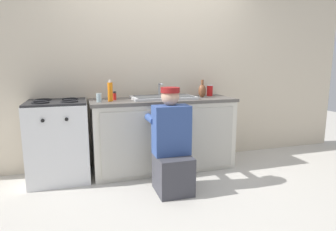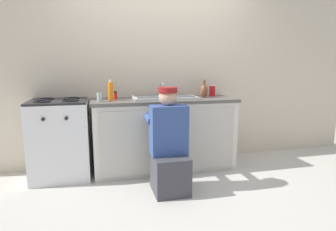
{
  "view_description": "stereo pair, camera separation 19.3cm",
  "coord_description": "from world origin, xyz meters",
  "px_view_note": "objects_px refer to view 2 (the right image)",
  "views": [
    {
      "loc": [
        -0.99,
        -3.09,
        1.33
      ],
      "look_at": [
        0.0,
        0.1,
        0.73
      ],
      "focal_mm": 30.0,
      "sensor_mm": 36.0,
      "label": 1
    },
    {
      "loc": [
        -0.81,
        -3.14,
        1.33
      ],
      "look_at": [
        0.0,
        0.1,
        0.73
      ],
      "focal_mm": 30.0,
      "sensor_mm": 36.0,
      "label": 2
    }
  ],
  "objects_px": {
    "stove_range": "(60,139)",
    "water_glass": "(99,97)",
    "soda_cup_red": "(212,91)",
    "vase_decorative": "(204,91)",
    "sink_double_basin": "(164,97)",
    "plumber_person": "(169,149)",
    "soap_bottle_orange": "(111,91)",
    "spice_bottle_red": "(116,96)"
  },
  "relations": [
    {
      "from": "vase_decorative",
      "to": "plumber_person",
      "type": "bearing_deg",
      "value": -133.32
    },
    {
      "from": "plumber_person",
      "to": "spice_bottle_red",
      "type": "distance_m",
      "value": 1.01
    },
    {
      "from": "vase_decorative",
      "to": "soda_cup_red",
      "type": "bearing_deg",
      "value": 37.86
    },
    {
      "from": "plumber_person",
      "to": "soda_cup_red",
      "type": "distance_m",
      "value": 1.27
    },
    {
      "from": "sink_double_basin",
      "to": "soap_bottle_orange",
      "type": "xyz_separation_m",
      "value": [
        -0.67,
        -0.07,
        0.09
      ]
    },
    {
      "from": "spice_bottle_red",
      "to": "soda_cup_red",
      "type": "bearing_deg",
      "value": 4.12
    },
    {
      "from": "plumber_person",
      "to": "soda_cup_red",
      "type": "relative_size",
      "value": 7.26
    },
    {
      "from": "water_glass",
      "to": "plumber_person",
      "type": "bearing_deg",
      "value": -40.19
    },
    {
      "from": "soap_bottle_orange",
      "to": "vase_decorative",
      "type": "xyz_separation_m",
      "value": [
        1.2,
        0.06,
        -0.02
      ]
    },
    {
      "from": "stove_range",
      "to": "plumber_person",
      "type": "relative_size",
      "value": 0.85
    },
    {
      "from": "sink_double_basin",
      "to": "stove_range",
      "type": "bearing_deg",
      "value": -179.9
    },
    {
      "from": "water_glass",
      "to": "soap_bottle_orange",
      "type": "xyz_separation_m",
      "value": [
        0.13,
        0.04,
        0.06
      ]
    },
    {
      "from": "soap_bottle_orange",
      "to": "water_glass",
      "type": "bearing_deg",
      "value": -164.27
    },
    {
      "from": "spice_bottle_red",
      "to": "soap_bottle_orange",
      "type": "xyz_separation_m",
      "value": [
        -0.06,
        -0.1,
        0.06
      ]
    },
    {
      "from": "sink_double_basin",
      "to": "soda_cup_red",
      "type": "height_order",
      "value": "sink_double_basin"
    },
    {
      "from": "soap_bottle_orange",
      "to": "soda_cup_red",
      "type": "bearing_deg",
      "value": 8.09
    },
    {
      "from": "stove_range",
      "to": "sink_double_basin",
      "type": "bearing_deg",
      "value": 0.1
    },
    {
      "from": "sink_double_basin",
      "to": "water_glass",
      "type": "xyz_separation_m",
      "value": [
        -0.8,
        -0.1,
        0.03
      ]
    },
    {
      "from": "sink_double_basin",
      "to": "stove_range",
      "type": "distance_m",
      "value": 1.35
    },
    {
      "from": "plumber_person",
      "to": "sink_double_basin",
      "type": "bearing_deg",
      "value": 81.02
    },
    {
      "from": "sink_double_basin",
      "to": "water_glass",
      "type": "bearing_deg",
      "value": -172.59
    },
    {
      "from": "sink_double_basin",
      "to": "soap_bottle_orange",
      "type": "height_order",
      "value": "soap_bottle_orange"
    },
    {
      "from": "stove_range",
      "to": "vase_decorative",
      "type": "distance_m",
      "value": 1.88
    },
    {
      "from": "water_glass",
      "to": "vase_decorative",
      "type": "height_order",
      "value": "vase_decorative"
    },
    {
      "from": "spice_bottle_red",
      "to": "vase_decorative",
      "type": "distance_m",
      "value": 1.14
    },
    {
      "from": "soap_bottle_orange",
      "to": "vase_decorative",
      "type": "height_order",
      "value": "soap_bottle_orange"
    },
    {
      "from": "plumber_person",
      "to": "vase_decorative",
      "type": "distance_m",
      "value": 1.08
    },
    {
      "from": "soda_cup_red",
      "to": "vase_decorative",
      "type": "xyz_separation_m",
      "value": [
        -0.17,
        -0.14,
        0.01
      ]
    },
    {
      "from": "sink_double_basin",
      "to": "soap_bottle_orange",
      "type": "bearing_deg",
      "value": -174.3
    },
    {
      "from": "stove_range",
      "to": "water_glass",
      "type": "distance_m",
      "value": 0.69
    },
    {
      "from": "spice_bottle_red",
      "to": "vase_decorative",
      "type": "height_order",
      "value": "vase_decorative"
    },
    {
      "from": "spice_bottle_red",
      "to": "water_glass",
      "type": "xyz_separation_m",
      "value": [
        -0.19,
        -0.14,
        -0.0
      ]
    },
    {
      "from": "sink_double_basin",
      "to": "soda_cup_red",
      "type": "relative_size",
      "value": 5.26
    },
    {
      "from": "stove_range",
      "to": "soda_cup_red",
      "type": "relative_size",
      "value": 6.2
    },
    {
      "from": "spice_bottle_red",
      "to": "soap_bottle_orange",
      "type": "height_order",
      "value": "soap_bottle_orange"
    },
    {
      "from": "plumber_person",
      "to": "spice_bottle_red",
      "type": "relative_size",
      "value": 10.52
    },
    {
      "from": "stove_range",
      "to": "plumber_person",
      "type": "height_order",
      "value": "plumber_person"
    },
    {
      "from": "stove_range",
      "to": "water_glass",
      "type": "relative_size",
      "value": 9.43
    },
    {
      "from": "spice_bottle_red",
      "to": "soap_bottle_orange",
      "type": "distance_m",
      "value": 0.13
    },
    {
      "from": "spice_bottle_red",
      "to": "soda_cup_red",
      "type": "height_order",
      "value": "soda_cup_red"
    },
    {
      "from": "stove_range",
      "to": "soap_bottle_orange",
      "type": "xyz_separation_m",
      "value": [
        0.6,
        -0.06,
        0.56
      ]
    },
    {
      "from": "plumber_person",
      "to": "vase_decorative",
      "type": "height_order",
      "value": "vase_decorative"
    }
  ]
}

